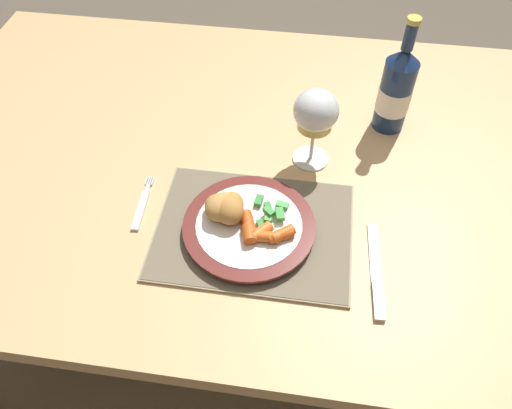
{
  "coord_description": "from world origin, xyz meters",
  "views": [
    {
      "loc": [
        0.11,
        -0.72,
        1.45
      ],
      "look_at": [
        0.02,
        -0.16,
        0.78
      ],
      "focal_mm": 35.0,
      "sensor_mm": 36.0,
      "label": 1
    }
  ],
  "objects_px": {
    "bottle": "(396,90)",
    "wine_glass": "(316,114)",
    "fork": "(142,206)",
    "table_knife": "(377,278)",
    "dining_table": "(255,182)",
    "dinner_plate": "(249,227)"
  },
  "relations": [
    {
      "from": "fork",
      "to": "table_knife",
      "type": "xyz_separation_m",
      "value": [
        0.43,
        -0.09,
        0.0
      ]
    },
    {
      "from": "dinner_plate",
      "to": "fork",
      "type": "distance_m",
      "value": 0.21
    },
    {
      "from": "dinner_plate",
      "to": "wine_glass",
      "type": "xyz_separation_m",
      "value": [
        0.09,
        0.2,
        0.1
      ]
    },
    {
      "from": "dining_table",
      "to": "table_knife",
      "type": "bearing_deg",
      "value": -47.28
    },
    {
      "from": "fork",
      "to": "table_knife",
      "type": "bearing_deg",
      "value": -12.41
    },
    {
      "from": "dining_table",
      "to": "bottle",
      "type": "distance_m",
      "value": 0.35
    },
    {
      "from": "fork",
      "to": "dining_table",
      "type": "bearing_deg",
      "value": 41.41
    },
    {
      "from": "fork",
      "to": "bottle",
      "type": "bearing_deg",
      "value": 33.34
    },
    {
      "from": "dinner_plate",
      "to": "table_knife",
      "type": "xyz_separation_m",
      "value": [
        0.22,
        -0.06,
        -0.01
      ]
    },
    {
      "from": "dinner_plate",
      "to": "wine_glass",
      "type": "distance_m",
      "value": 0.24
    },
    {
      "from": "dining_table",
      "to": "dinner_plate",
      "type": "height_order",
      "value": "dinner_plate"
    },
    {
      "from": "dinner_plate",
      "to": "bottle",
      "type": "xyz_separation_m",
      "value": [
        0.25,
        0.33,
        0.07
      ]
    },
    {
      "from": "bottle",
      "to": "wine_glass",
      "type": "bearing_deg",
      "value": -140.5
    },
    {
      "from": "table_knife",
      "to": "fork",
      "type": "bearing_deg",
      "value": 167.59
    },
    {
      "from": "dining_table",
      "to": "table_knife",
      "type": "height_order",
      "value": "table_knife"
    },
    {
      "from": "dining_table",
      "to": "table_knife",
      "type": "distance_m",
      "value": 0.37
    },
    {
      "from": "table_knife",
      "to": "bottle",
      "type": "relative_size",
      "value": 0.77
    },
    {
      "from": "dinner_plate",
      "to": "fork",
      "type": "xyz_separation_m",
      "value": [
        -0.21,
        0.03,
        -0.01
      ]
    },
    {
      "from": "wine_glass",
      "to": "dinner_plate",
      "type": "bearing_deg",
      "value": -115.07
    },
    {
      "from": "dining_table",
      "to": "wine_glass",
      "type": "height_order",
      "value": "wine_glass"
    },
    {
      "from": "dining_table",
      "to": "dinner_plate",
      "type": "distance_m",
      "value": 0.22
    },
    {
      "from": "wine_glass",
      "to": "bottle",
      "type": "bearing_deg",
      "value": 39.5
    }
  ]
}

